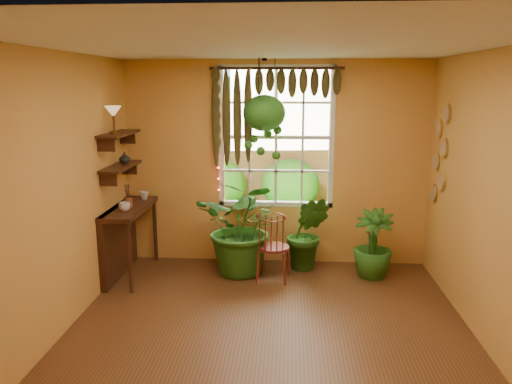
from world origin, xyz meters
TOP-DOWN VIEW (x-y plane):
  - floor at (0.00, 0.00)m, footprint 4.50×4.50m
  - ceiling at (0.00, 0.00)m, footprint 4.50×4.50m
  - wall_back at (0.00, 2.25)m, footprint 4.00×0.00m
  - wall_left at (-2.00, 0.00)m, footprint 0.00×4.50m
  - wall_right at (2.00, 0.00)m, footprint 0.00×4.50m
  - window at (0.00, 2.28)m, footprint 1.52×0.10m
  - valance_vine at (-0.08, 2.16)m, footprint 1.70×0.12m
  - string_lights at (-0.76, 2.19)m, footprint 0.03×0.03m
  - wall_plates at (1.98, 1.79)m, footprint 0.04×0.32m
  - counter_ledge at (-1.91, 1.60)m, footprint 0.40×1.20m
  - shelf_lower at (-1.88, 1.60)m, footprint 0.25×0.90m
  - shelf_upper at (-1.88, 1.60)m, footprint 0.25×0.90m
  - backyard at (0.24, 6.87)m, footprint 14.00×10.00m
  - windsor_chair at (-0.01, 1.56)m, footprint 0.44×0.46m
  - potted_plant_left at (-0.38, 1.75)m, footprint 1.35×1.25m
  - potted_plant_mid at (0.43, 1.95)m, footprint 0.60×0.51m
  - potted_plant_right at (1.24, 1.75)m, footprint 0.57×0.57m
  - hanging_basket at (-0.15, 2.03)m, footprint 0.54×0.54m
  - cup_a at (-1.78, 1.37)m, footprint 0.16×0.16m
  - cup_b at (-1.72, 1.99)m, footprint 0.15×0.15m
  - brush_jar at (-1.80, 1.58)m, footprint 0.10×0.10m
  - shelf_vase at (-1.87, 1.74)m, footprint 0.13×0.13m
  - tiffany_lamp at (-1.86, 1.40)m, footprint 0.19×0.19m

SIDE VIEW (x-z plane):
  - floor at x=0.00m, z-range 0.00..0.00m
  - windsor_chair at x=-0.01m, z-range -0.22..0.82m
  - potted_plant_right at x=1.24m, z-range 0.00..0.86m
  - potted_plant_mid at x=0.43m, z-range 0.00..0.99m
  - counter_ledge at x=-1.91m, z-range 0.10..1.00m
  - potted_plant_left at x=-0.38m, z-range 0.00..1.25m
  - cup_a at x=-1.78m, z-range 0.90..1.01m
  - cup_b at x=-1.72m, z-range 0.90..1.01m
  - brush_jar at x=-1.80m, z-range 0.86..1.22m
  - backyard at x=0.24m, z-range -4.72..7.28m
  - wall_back at x=0.00m, z-range -0.65..3.35m
  - wall_left at x=-2.00m, z-range -0.90..3.60m
  - wall_right at x=2.00m, z-range -0.90..3.60m
  - shelf_lower at x=-1.88m, z-range 1.38..1.42m
  - shelf_vase at x=-1.87m, z-range 1.42..1.56m
  - wall_plates at x=1.98m, z-range 1.00..2.10m
  - window at x=0.00m, z-range 0.77..2.63m
  - string_lights at x=-0.76m, z-range 0.98..2.52m
  - shelf_upper at x=-1.88m, z-range 1.78..1.82m
  - hanging_basket at x=-0.15m, z-range 1.33..2.60m
  - tiffany_lamp at x=-1.86m, z-range 1.89..2.22m
  - valance_vine at x=-0.08m, z-range 1.73..2.83m
  - ceiling at x=0.00m, z-range 2.70..2.70m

